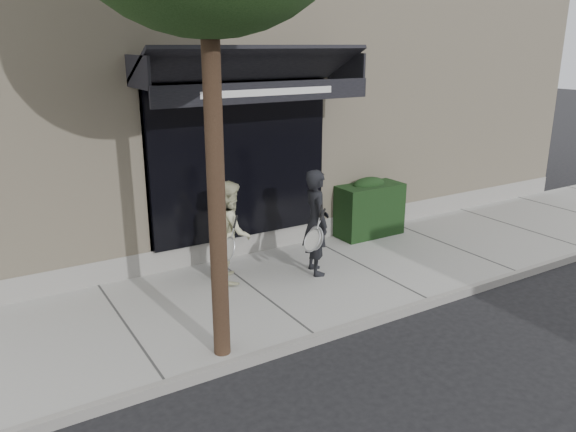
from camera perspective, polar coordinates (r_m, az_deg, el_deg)
ground at (r=9.60m, az=7.57°, el=-5.66°), size 80.00×80.00×0.00m
sidewalk at (r=9.58m, az=7.59°, el=-5.33°), size 20.00×3.00×0.12m
curb at (r=8.54m, az=14.17°, el=-8.55°), size 20.00×0.10×0.14m
building_facade at (r=13.10m, az=-5.98°, el=12.84°), size 14.30×8.04×5.64m
hedge at (r=10.96m, az=8.11°, el=0.86°), size 1.30×0.70×1.14m
pedestrian_front at (r=8.92m, az=2.88°, el=-0.66°), size 0.75×0.94×1.71m
pedestrian_back at (r=8.73m, az=-5.87°, el=-1.53°), size 0.84×0.98×1.59m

